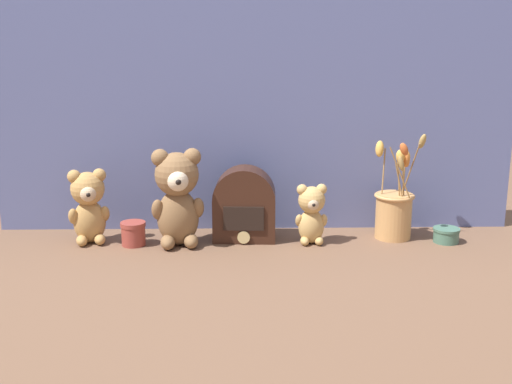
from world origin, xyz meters
The scene contains 9 objects.
ground_plane centered at (0.00, 0.00, 0.00)m, with size 4.00×4.00×0.00m, color brown.
backdrop_wall centered at (0.00, 0.17, 0.37)m, with size 1.66×0.02×0.75m.
teddy_bear_large centered at (-0.24, -0.01, 0.15)m, with size 0.16×0.15×0.30m.
teddy_bear_medium centered at (-0.51, 0.02, 0.12)m, with size 0.13×0.12×0.23m.
teddy_bear_small centered at (0.17, 0.00, 0.10)m, with size 0.10×0.09×0.18m.
flower_vase centered at (0.43, 0.05, 0.09)m, with size 0.17×0.16×0.33m.
vintage_radio centered at (-0.04, 0.04, 0.11)m, with size 0.20×0.12×0.23m.
decorative_tin_tall centered at (0.58, 0.00, 0.02)m, with size 0.08×0.08×0.05m.
decorative_tin_short centered at (-0.37, -0.01, 0.04)m, with size 0.08×0.08×0.07m.
Camera 1 is at (-0.04, -1.87, 0.62)m, focal length 45.00 mm.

